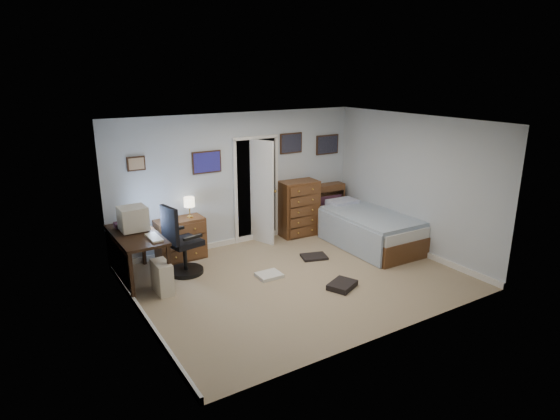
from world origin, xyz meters
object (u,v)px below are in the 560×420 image
object	(u,v)px
low_dresser	(181,239)
tall_dresser	(298,208)
computer_desk	(130,246)
bed	(367,228)
office_chair	(181,248)

from	to	relation	value
low_dresser	tall_dresser	size ratio (longest dim) A/B	0.74
low_dresser	tall_dresser	bearing A→B (deg)	-1.64
computer_desk	tall_dresser	size ratio (longest dim) A/B	1.26
tall_dresser	bed	bearing A→B (deg)	-52.28
office_chair	bed	size ratio (longest dim) A/B	0.55
computer_desk	office_chair	world-z (taller)	office_chair
tall_dresser	bed	xyz separation A→B (m)	(0.79, -1.18, -0.23)
computer_desk	low_dresser	size ratio (longest dim) A/B	1.69
tall_dresser	bed	world-z (taller)	tall_dresser
bed	computer_desk	bearing A→B (deg)	172.70
office_chair	tall_dresser	size ratio (longest dim) A/B	1.06
tall_dresser	computer_desk	bearing A→B (deg)	-167.44
office_chair	bed	bearing A→B (deg)	-20.75
computer_desk	tall_dresser	world-z (taller)	tall_dresser
computer_desk	tall_dresser	distance (m)	3.53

